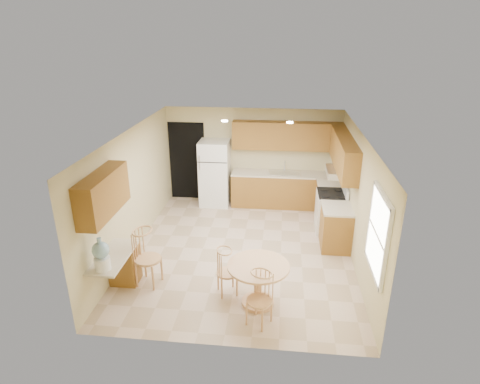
# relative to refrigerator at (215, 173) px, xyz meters

# --- Properties ---
(floor) EXTENTS (5.50, 5.50, 0.00)m
(floor) POSITION_rel_refrigerator_xyz_m (0.95, -2.40, -0.86)
(floor) COLOR #C6AA90
(floor) RESTS_ON ground
(ceiling) EXTENTS (4.50, 5.50, 0.02)m
(ceiling) POSITION_rel_refrigerator_xyz_m (0.95, -2.40, 1.64)
(ceiling) COLOR white
(ceiling) RESTS_ON wall_back
(wall_back) EXTENTS (4.50, 0.02, 2.50)m
(wall_back) POSITION_rel_refrigerator_xyz_m (0.95, 0.35, 0.39)
(wall_back) COLOR #C8BA87
(wall_back) RESTS_ON floor
(wall_front) EXTENTS (4.50, 0.02, 2.50)m
(wall_front) POSITION_rel_refrigerator_xyz_m (0.95, -5.15, 0.39)
(wall_front) COLOR #C8BA87
(wall_front) RESTS_ON floor
(wall_left) EXTENTS (0.02, 5.50, 2.50)m
(wall_left) POSITION_rel_refrigerator_xyz_m (-1.30, -2.40, 0.39)
(wall_left) COLOR #C8BA87
(wall_left) RESTS_ON floor
(wall_right) EXTENTS (0.02, 5.50, 2.50)m
(wall_right) POSITION_rel_refrigerator_xyz_m (3.20, -2.40, 0.39)
(wall_right) COLOR #C8BA87
(wall_right) RESTS_ON floor
(doorway) EXTENTS (0.90, 0.02, 2.10)m
(doorway) POSITION_rel_refrigerator_xyz_m (-0.80, 0.34, 0.19)
(doorway) COLOR black
(doorway) RESTS_ON floor
(base_cab_back) EXTENTS (2.75, 0.60, 0.87)m
(base_cab_back) POSITION_rel_refrigerator_xyz_m (1.83, 0.05, -0.42)
(base_cab_back) COLOR olive
(base_cab_back) RESTS_ON floor
(counter_back) EXTENTS (2.75, 0.63, 0.04)m
(counter_back) POSITION_rel_refrigerator_xyz_m (1.83, 0.05, 0.03)
(counter_back) COLOR beige
(counter_back) RESTS_ON base_cab_back
(base_cab_right_a) EXTENTS (0.60, 0.59, 0.87)m
(base_cab_right_a) POSITION_rel_refrigerator_xyz_m (2.90, -0.54, -0.42)
(base_cab_right_a) COLOR olive
(base_cab_right_a) RESTS_ON floor
(counter_right_a) EXTENTS (0.63, 0.59, 0.04)m
(counter_right_a) POSITION_rel_refrigerator_xyz_m (2.90, -0.54, 0.03)
(counter_right_a) COLOR beige
(counter_right_a) RESTS_ON base_cab_right_a
(base_cab_right_b) EXTENTS (0.60, 0.80, 0.87)m
(base_cab_right_b) POSITION_rel_refrigerator_xyz_m (2.90, -2.00, -0.42)
(base_cab_right_b) COLOR olive
(base_cab_right_b) RESTS_ON floor
(counter_right_b) EXTENTS (0.63, 0.80, 0.04)m
(counter_right_b) POSITION_rel_refrigerator_xyz_m (2.90, -2.00, 0.03)
(counter_right_b) COLOR beige
(counter_right_b) RESTS_ON base_cab_right_b
(upper_cab_back) EXTENTS (2.75, 0.33, 0.70)m
(upper_cab_back) POSITION_rel_refrigerator_xyz_m (1.83, 0.19, 0.99)
(upper_cab_back) COLOR olive
(upper_cab_back) RESTS_ON wall_back
(upper_cab_right) EXTENTS (0.33, 2.42, 0.70)m
(upper_cab_right) POSITION_rel_refrigerator_xyz_m (3.04, -1.19, 0.99)
(upper_cab_right) COLOR olive
(upper_cab_right) RESTS_ON wall_right
(upper_cab_left) EXTENTS (0.33, 1.40, 0.70)m
(upper_cab_left) POSITION_rel_refrigerator_xyz_m (-1.13, -4.00, 0.99)
(upper_cab_left) COLOR olive
(upper_cab_left) RESTS_ON wall_left
(sink) EXTENTS (0.78, 0.44, 0.01)m
(sink) POSITION_rel_refrigerator_xyz_m (1.80, 0.05, 0.05)
(sink) COLOR silver
(sink) RESTS_ON counter_back
(range_hood) EXTENTS (0.50, 0.76, 0.14)m
(range_hood) POSITION_rel_refrigerator_xyz_m (2.95, -1.22, 0.56)
(range_hood) COLOR silver
(range_hood) RESTS_ON upper_cab_right
(desk_pedestal) EXTENTS (0.48, 0.42, 0.72)m
(desk_pedestal) POSITION_rel_refrigerator_xyz_m (-1.05, -3.72, -0.50)
(desk_pedestal) COLOR olive
(desk_pedestal) RESTS_ON floor
(desk_top) EXTENTS (0.50, 1.20, 0.04)m
(desk_top) POSITION_rel_refrigerator_xyz_m (-1.05, -4.10, -0.11)
(desk_top) COLOR beige
(desk_top) RESTS_ON desk_pedestal
(window) EXTENTS (0.06, 1.12, 1.30)m
(window) POSITION_rel_refrigerator_xyz_m (3.18, -4.25, 0.64)
(window) COLOR white
(window) RESTS_ON wall_right
(can_light_a) EXTENTS (0.14, 0.14, 0.02)m
(can_light_a) POSITION_rel_refrigerator_xyz_m (0.45, -1.20, 1.63)
(can_light_a) COLOR white
(can_light_a) RESTS_ON ceiling
(can_light_b) EXTENTS (0.14, 0.14, 0.02)m
(can_light_b) POSITION_rel_refrigerator_xyz_m (1.85, -1.20, 1.63)
(can_light_b) COLOR white
(can_light_b) RESTS_ON ceiling
(refrigerator) EXTENTS (0.76, 0.74, 1.71)m
(refrigerator) POSITION_rel_refrigerator_xyz_m (0.00, 0.00, 0.00)
(refrigerator) COLOR white
(refrigerator) RESTS_ON floor
(stove) EXTENTS (0.65, 0.76, 1.09)m
(stove) POSITION_rel_refrigerator_xyz_m (2.88, -1.22, -0.39)
(stove) COLOR white
(stove) RESTS_ON floor
(dining_table) EXTENTS (1.02, 1.02, 0.76)m
(dining_table) POSITION_rel_refrigerator_xyz_m (1.40, -4.11, -0.36)
(dining_table) COLOR tan
(dining_table) RESTS_ON floor
(chair_table_a) EXTENTS (0.38, 0.49, 0.86)m
(chair_table_a) POSITION_rel_refrigerator_xyz_m (0.85, -3.95, -0.33)
(chair_table_a) COLOR tan
(chair_table_a) RESTS_ON floor
(chair_table_b) EXTENTS (0.40, 0.45, 0.90)m
(chair_table_b) POSITION_rel_refrigerator_xyz_m (1.45, -4.69, -0.31)
(chair_table_b) COLOR tan
(chair_table_b) RESTS_ON floor
(chair_desk) EXTENTS (0.47, 0.61, 1.06)m
(chair_desk) POSITION_rel_refrigerator_xyz_m (-0.60, -3.83, -0.21)
(chair_desk) COLOR tan
(chair_desk) RESTS_ON floor
(water_crock) EXTENTS (0.27, 0.27, 0.56)m
(water_crock) POSITION_rel_refrigerator_xyz_m (-1.05, -4.51, 0.16)
(water_crock) COLOR white
(water_crock) RESTS_ON desk_top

